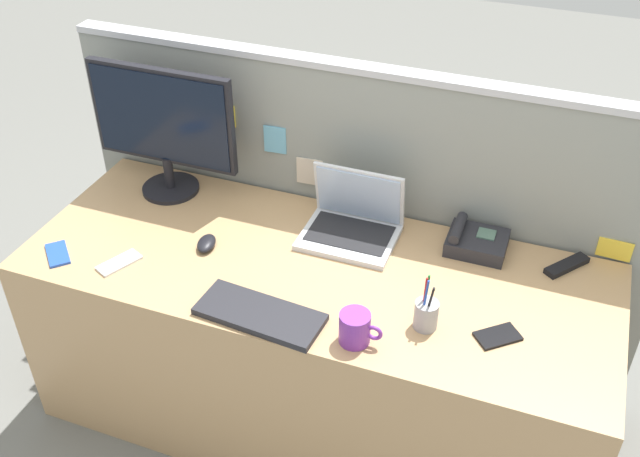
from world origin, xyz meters
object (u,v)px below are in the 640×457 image
object	(u,v)px
pen_cup	(426,314)
cell_phone_blue_case	(58,254)
desk_phone	(475,241)
keyboard_main	(260,314)
cell_phone_black_slab	(498,336)
coffee_mug	(355,328)
laptop	(353,220)
cell_phone_white_slab	(119,263)
computer_mouse_right_hand	(206,243)
desktop_monitor	(163,124)
tv_remote	(567,265)

from	to	relation	value
pen_cup	cell_phone_blue_case	xyz separation A→B (m)	(-1.24, -0.10, -0.04)
desk_phone	keyboard_main	world-z (taller)	desk_phone
cell_phone_black_slab	coffee_mug	bearing A→B (deg)	-108.09
keyboard_main	coffee_mug	xyz separation A→B (m)	(0.30, 0.01, 0.04)
laptop	cell_phone_white_slab	xyz separation A→B (m)	(-0.67, -0.43, -0.05)
keyboard_main	computer_mouse_right_hand	world-z (taller)	computer_mouse_right_hand
keyboard_main	cell_phone_blue_case	xyz separation A→B (m)	(-0.76, 0.04, -0.01)
pen_cup	coffee_mug	distance (m)	0.22
desktop_monitor	pen_cup	size ratio (longest dim) A/B	3.15
coffee_mug	computer_mouse_right_hand	bearing A→B (deg)	158.05
pen_cup	desk_phone	bearing A→B (deg)	81.31
laptop	keyboard_main	size ratio (longest dim) A/B	0.83
cell_phone_white_slab	desk_phone	bearing A→B (deg)	49.12
laptop	desk_phone	distance (m)	0.42
desktop_monitor	tv_remote	distance (m)	1.48
keyboard_main	cell_phone_black_slab	bearing A→B (deg)	18.16
tv_remote	keyboard_main	bearing A→B (deg)	-108.48
desktop_monitor	coffee_mug	size ratio (longest dim) A/B	4.31
tv_remote	coffee_mug	distance (m)	0.79
keyboard_main	computer_mouse_right_hand	distance (m)	0.40
desktop_monitor	laptop	distance (m)	0.77
coffee_mug	tv_remote	bearing A→B (deg)	45.94
cell_phone_blue_case	desktop_monitor	bearing A→B (deg)	27.71
cell_phone_black_slab	cell_phone_white_slab	bearing A→B (deg)	-126.11
keyboard_main	pen_cup	distance (m)	0.50
computer_mouse_right_hand	coffee_mug	distance (m)	0.66
desk_phone	cell_phone_blue_case	distance (m)	1.41
cell_phone_blue_case	pen_cup	bearing A→B (deg)	-40.42
cell_phone_blue_case	cell_phone_white_slab	world-z (taller)	same
desktop_monitor	computer_mouse_right_hand	bearing A→B (deg)	-43.41
desk_phone	coffee_mug	size ratio (longest dim) A/B	1.52
keyboard_main	pen_cup	xyz separation A→B (m)	(0.48, 0.14, 0.04)
cell_phone_white_slab	computer_mouse_right_hand	bearing A→B (deg)	63.26
computer_mouse_right_hand	tv_remote	size ratio (longest dim) A/B	0.59
desk_phone	cell_phone_white_slab	xyz separation A→B (m)	(-1.09, -0.50, -0.03)
cell_phone_white_slab	desktop_monitor	bearing A→B (deg)	122.68
laptop	pen_cup	xyz separation A→B (m)	(0.35, -0.37, -0.01)
desk_phone	pen_cup	xyz separation A→B (m)	(-0.07, -0.43, 0.02)
desk_phone	tv_remote	xyz separation A→B (m)	(0.30, 0.00, -0.02)
laptop	tv_remote	distance (m)	0.73
laptop	keyboard_main	world-z (taller)	laptop
coffee_mug	cell_phone_blue_case	bearing A→B (deg)	178.25
computer_mouse_right_hand	pen_cup	world-z (taller)	pen_cup
cell_phone_black_slab	cell_phone_blue_case	distance (m)	1.46
desk_phone	pen_cup	world-z (taller)	pen_cup
computer_mouse_right_hand	keyboard_main	bearing A→B (deg)	-50.68
cell_phone_blue_case	tv_remote	bearing A→B (deg)	-26.68
desktop_monitor	cell_phone_blue_case	size ratio (longest dim) A/B	4.23
cell_phone_black_slab	desktop_monitor	bearing A→B (deg)	-146.34
cell_phone_blue_case	tv_remote	xyz separation A→B (m)	(1.61, 0.53, 0.01)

